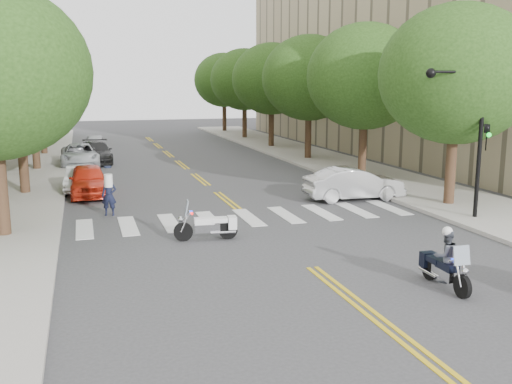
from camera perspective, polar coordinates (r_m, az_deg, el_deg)
name	(u,v)px	position (r m, az deg, el deg)	size (l,w,h in m)	color
ground	(312,268)	(16.53, 5.63, -7.54)	(140.00, 140.00, 0.00)	#38383A
sidewalk_left	(25,170)	(36.98, -22.11, 2.05)	(5.00, 60.00, 0.15)	#9E9991
sidewalk_right	(317,158)	(39.99, 6.12, 3.39)	(5.00, 60.00, 0.15)	#9E9991
building_right	(489,11)	(51.98, 22.24, 16.44)	(26.00, 44.00, 22.00)	tan
tree_l_1	(17,75)	(28.59, -22.83, 10.70)	(6.40, 6.40, 8.45)	#382316
tree_l_2	(31,77)	(36.57, -21.62, 10.63)	(6.40, 6.40, 8.45)	#382316
tree_l_3	(39,78)	(44.55, -20.84, 10.57)	(6.40, 6.40, 8.45)	#382316
tree_l_4	(46,79)	(52.54, -20.30, 10.54)	(6.40, 6.40, 8.45)	#382316
tree_l_5	(50,80)	(60.53, -19.90, 10.51)	(6.40, 6.40, 8.45)	#382316
tree_r_0	(457,74)	(25.32, 19.43, 11.02)	(6.40, 6.40, 8.45)	#382316
tree_r_1	(365,77)	(32.13, 10.84, 11.26)	(6.40, 6.40, 8.45)	#382316
tree_r_2	(309,78)	(39.39, 5.33, 11.28)	(6.40, 6.40, 8.45)	#382316
tree_r_3	(271,79)	(46.90, 1.56, 11.24)	(6.40, 6.40, 8.45)	#382316
tree_r_4	(244,80)	(54.54, -1.17, 11.17)	(6.40, 6.40, 8.45)	#382316
tree_r_5	(224,80)	(62.28, -3.22, 11.11)	(6.40, 6.40, 8.45)	#382316
traffic_signal_pole	(471,124)	(22.71, 20.67, 6.41)	(2.82, 0.42, 6.00)	black
motorcycle_police	(444,260)	(15.51, 18.33, -6.49)	(0.68, 2.01, 1.63)	black
motorcycle_parked	(211,226)	(19.25, -4.48, -3.38)	(2.15, 0.63, 1.39)	black
officer_standing	(109,196)	(23.40, -14.48, -0.36)	(0.58, 0.38, 1.60)	black
convertible	(354,184)	(26.14, 9.77, 0.83)	(1.56, 4.47, 1.47)	#B9B9BB
parked_car_a	(89,180)	(27.82, -16.40, 1.14)	(1.73, 4.31, 1.47)	red
parked_car_b	(80,178)	(29.33, -17.17, 1.31)	(1.27, 3.63, 1.20)	silver
parked_car_c	(80,155)	(38.23, -17.21, 3.57)	(2.33, 5.06, 1.41)	silver
parked_car_d	(96,152)	(39.23, -15.68, 3.83)	(1.98, 4.88, 1.42)	black
parked_car_e	(95,144)	(44.83, -15.81, 4.64)	(1.66, 4.11, 1.40)	#ABACB1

